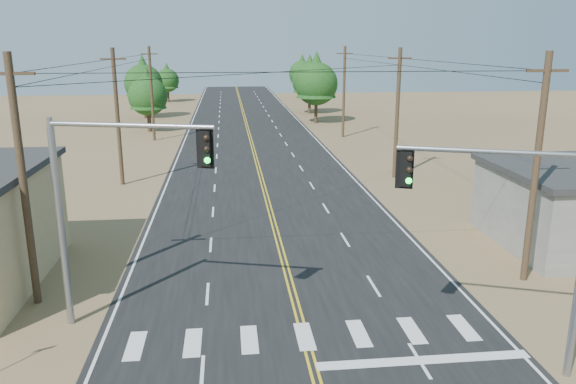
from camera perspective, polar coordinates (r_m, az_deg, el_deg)
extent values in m
cube|color=black|center=(41.47, -2.49, 0.52)|extent=(15.00, 200.00, 0.02)
cylinder|color=#4C3826|center=(24.05, -25.29, 0.74)|extent=(0.30, 0.30, 10.00)
cube|color=#4C3826|center=(23.49, -26.43, 10.72)|extent=(1.80, 0.12, 0.12)
cylinder|color=#4C3826|center=(43.15, -16.92, 7.20)|extent=(0.30, 0.30, 10.00)
cube|color=#4C3826|center=(42.84, -17.35, 12.77)|extent=(1.80, 0.12, 0.12)
cylinder|color=#4C3826|center=(62.81, -13.68, 9.64)|extent=(0.30, 0.30, 10.00)
cube|color=#4C3826|center=(62.60, -13.92, 13.46)|extent=(1.80, 0.12, 0.12)
cylinder|color=#4C3826|center=(26.22, 23.87, 1.96)|extent=(0.30, 0.30, 10.00)
cube|color=#4C3826|center=(25.70, 24.86, 11.12)|extent=(1.80, 0.12, 0.12)
cylinder|color=#4C3826|center=(44.39, 11.03, 7.77)|extent=(0.30, 0.30, 10.00)
cube|color=#4C3826|center=(44.09, 11.30, 13.19)|extent=(1.80, 0.12, 0.12)
cylinder|color=#4C3826|center=(63.67, 5.70, 10.04)|extent=(0.30, 0.30, 10.00)
cube|color=#4C3826|center=(63.46, 5.80, 13.82)|extent=(1.80, 0.12, 0.12)
cylinder|color=gray|center=(21.98, -22.03, -3.54)|extent=(0.26, 0.26, 7.50)
cylinder|color=gray|center=(21.17, -23.02, 6.15)|extent=(0.19, 0.19, 0.64)
cylinder|color=gray|center=(19.74, -15.77, 6.53)|extent=(5.71, 1.77, 0.17)
cube|color=black|center=(18.89, -8.38, 4.43)|extent=(0.45, 0.41, 1.18)
sphere|color=black|center=(18.64, -8.28, 5.47)|extent=(0.21, 0.21, 0.21)
sphere|color=black|center=(18.70, -8.24, 4.34)|extent=(0.21, 0.21, 0.21)
sphere|color=#0CE533|center=(18.77, -8.20, 3.21)|extent=(0.21, 0.21, 0.21)
cylinder|color=gray|center=(17.92, 20.14, 3.86)|extent=(5.39, 2.13, 0.16)
cube|color=black|center=(17.95, 11.87, 2.34)|extent=(0.43, 0.41, 1.11)
sphere|color=black|center=(17.74, 12.29, 3.33)|extent=(0.20, 0.20, 0.20)
sphere|color=black|center=(17.81, 12.22, 2.22)|extent=(0.20, 0.20, 0.20)
sphere|color=#0CE533|center=(17.89, 12.16, 1.12)|extent=(0.20, 0.20, 0.20)
cylinder|color=#3F2D1E|center=(69.74, -13.92, 7.11)|extent=(0.47, 0.47, 2.76)
cone|color=#144716|center=(69.35, -14.12, 10.25)|extent=(4.30, 4.30, 4.91)
sphere|color=#144716|center=(69.43, -14.07, 9.43)|extent=(4.61, 4.61, 4.61)
cylinder|color=#3F2D1E|center=(82.70, -14.32, 8.38)|extent=(0.44, 0.44, 3.18)
cone|color=#144716|center=(82.35, -14.52, 11.43)|extent=(4.94, 4.94, 5.65)
sphere|color=#144716|center=(82.42, -14.47, 10.64)|extent=(5.29, 5.29, 5.29)
cylinder|color=#3F2D1E|center=(105.07, -12.10, 9.62)|extent=(0.48, 0.48, 2.51)
cone|color=#144716|center=(104.82, -12.20, 11.52)|extent=(3.91, 3.91, 4.47)
sphere|color=#144716|center=(104.88, -12.18, 11.02)|extent=(4.19, 4.19, 4.19)
cylinder|color=#3F2D1E|center=(75.20, 2.86, 8.29)|extent=(0.44, 0.44, 3.37)
cone|color=#144716|center=(74.81, 2.90, 11.85)|extent=(5.24, 5.24, 5.99)
sphere|color=#144716|center=(74.88, 2.89, 10.92)|extent=(5.61, 5.61, 5.61)
cylinder|color=#3F2D1E|center=(85.63, 2.20, 9.03)|extent=(0.45, 0.45, 3.15)
cone|color=#144716|center=(85.30, 2.23, 11.95)|extent=(4.91, 4.91, 5.61)
sphere|color=#144716|center=(85.36, 2.22, 11.19)|extent=(5.26, 5.26, 5.26)
cylinder|color=#3F2D1E|center=(110.69, 1.43, 10.32)|extent=(0.40, 0.40, 3.00)
cone|color=#144716|center=(110.44, 1.44, 12.47)|extent=(4.67, 4.67, 5.34)
sphere|color=#144716|center=(110.49, 1.44, 11.91)|extent=(5.00, 5.00, 5.00)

